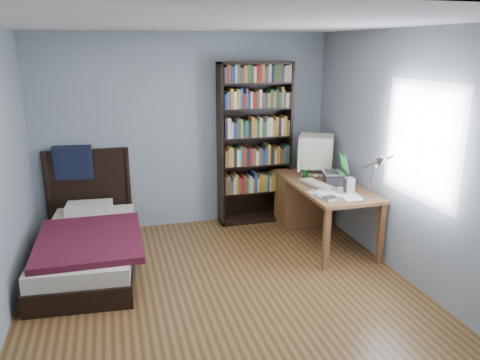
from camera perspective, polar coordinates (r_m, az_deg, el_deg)
The scene contains 14 objects.
room at distance 4.13m, azimuth -1.58°, elevation 1.02°, with size 4.20×4.24×2.50m.
desk at distance 6.21m, azimuth 8.35°, elevation -2.03°, with size 0.75×1.63×0.73m.
crt_monitor at distance 6.08m, azimuth 9.12°, elevation 3.40°, with size 0.61×0.56×0.51m.
laptop at distance 5.69m, azimuth 11.42°, elevation 0.51°, with size 0.35×0.34×0.36m.
desk_lamp at distance 4.68m, azimuth 16.49°, elevation 1.60°, with size 0.23×0.50×0.59m.
keyboard at distance 5.61m, azimuth 9.42°, elevation -0.51°, with size 0.19×0.49×0.03m, color #BDB29E.
speaker at distance 5.36m, azimuth 13.19°, elevation -0.69°, with size 0.09×0.09×0.18m, color #969699.
soda_can at distance 5.88m, azimuth 7.97°, elevation 0.72°, with size 0.06×0.06×0.12m, color #063215.
mouse at distance 5.98m, azimuth 9.15°, elevation 0.53°, with size 0.06×0.11×0.04m, color silver.
phone_silver at distance 5.39m, azimuth 8.95°, elevation -1.26°, with size 0.05×0.10×0.02m, color silver.
phone_grey at distance 5.23m, azimuth 9.50°, elevation -1.81°, with size 0.05×0.10×0.02m, color #969699.
external_drive at distance 5.13m, azimuth 10.95°, elevation -2.21°, with size 0.13×0.13×0.03m, color #969699.
bookshelf at distance 6.21m, azimuth 1.79°, elevation 4.40°, with size 0.96×0.30×2.14m.
bed at distance 5.43m, azimuth -17.95°, elevation -7.17°, with size 1.12×2.09×1.16m.
Camera 1 is at (-0.93, -3.87, 2.32)m, focal length 35.00 mm.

